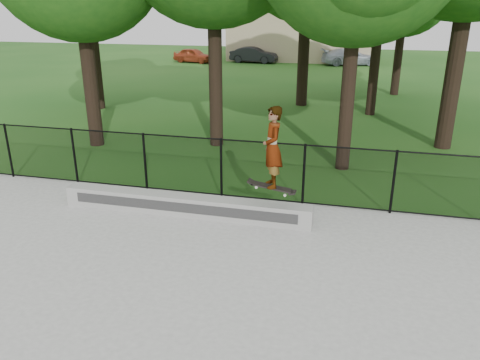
# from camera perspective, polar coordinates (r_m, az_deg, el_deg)

# --- Properties ---
(grind_ledge) EXTENTS (5.74, 0.40, 0.45)m
(grind_ledge) POSITION_cam_1_polar(r_m,az_deg,el_deg) (10.62, -6.75, -3.05)
(grind_ledge) COLOR #9A9B96
(grind_ledge) RESTS_ON concrete_slab
(car_a) EXTENTS (3.63, 2.09, 1.17)m
(car_a) POSITION_cam_1_polar(r_m,az_deg,el_deg) (40.35, -5.67, 14.89)
(car_a) COLOR #A03A1D
(car_a) RESTS_ON ground
(car_b) EXTENTS (3.61, 1.65, 1.28)m
(car_b) POSITION_cam_1_polar(r_m,az_deg,el_deg) (40.03, 1.68, 15.01)
(car_b) COLOR black
(car_b) RESTS_ON ground
(car_c) EXTENTS (4.45, 3.01, 1.29)m
(car_c) POSITION_cam_1_polar(r_m,az_deg,el_deg) (39.31, 13.25, 14.41)
(car_c) COLOR #A7B0BE
(car_c) RESTS_ON ground
(skater_airborne) EXTENTS (0.84, 0.71, 1.82)m
(skater_airborne) POSITION_cam_1_polar(r_m,az_deg,el_deg) (9.43, 3.98, 3.80)
(skater_airborne) COLOR black
(skater_airborne) RESTS_ON ground
(chainlink_fence) EXTENTS (16.06, 0.06, 1.50)m
(chainlink_fence) POSITION_cam_1_polar(r_m,az_deg,el_deg) (11.34, -2.30, 1.47)
(chainlink_fence) COLOR black
(chainlink_fence) RESTS_ON concrete_slab
(distant_building) EXTENTS (12.40, 6.40, 4.30)m
(distant_building) POSITION_cam_1_polar(r_m,az_deg,el_deg) (42.74, 7.51, 17.26)
(distant_building) COLOR tan
(distant_building) RESTS_ON ground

